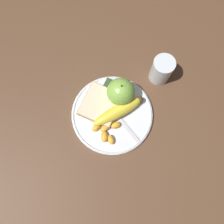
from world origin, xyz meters
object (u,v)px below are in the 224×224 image
banana (119,111)px  jam_packet (110,88)px  bread_slice (101,105)px  juice_glass (161,70)px  plate (112,114)px  fork (115,114)px  apple (122,92)px

banana → jam_packet: (-0.06, -0.06, -0.01)m
bread_slice → juice_glass: bearing=144.2°
plate → fork: size_ratio=1.36×
plate → juice_glass: juice_glass is taller
apple → banana: bearing=13.4°
plate → bread_slice: 0.04m
apple → fork: size_ratio=0.51×
bread_slice → banana: bearing=92.0°
juice_glass → apple: 0.14m
plate → banana: bearing=124.2°
apple → banana: apple is taller
juice_glass → plate: bearing=-24.5°
apple → fork: apple is taller
juice_glass → fork: (0.18, -0.07, -0.03)m
apple → jam_packet: size_ratio=1.88×
plate → fork: fork is taller
juice_glass → fork: bearing=-22.8°
plate → jam_packet: jam_packet is taller
plate → apple: size_ratio=2.68×
plate → banana: size_ratio=1.60×
bread_slice → fork: size_ratio=0.63×
juice_glass → apple: (0.12, -0.08, 0.01)m
bread_slice → jam_packet: 0.06m
apple → juice_glass: bearing=147.2°
apple → fork: 0.07m
juice_glass → fork: juice_glass is taller
juice_glass → apple: size_ratio=0.97×
jam_packet → banana: bearing=44.2°
banana → fork: size_ratio=0.85×
apple → banana: 0.06m
plate → banana: banana is taller
apple → bread_slice: 0.08m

